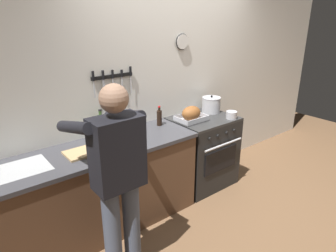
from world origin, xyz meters
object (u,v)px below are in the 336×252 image
(roasting_pan, at_px, (191,114))
(bottle_hot_sauce, at_px, (137,124))
(saucepan, at_px, (231,115))
(bottle_olive_oil, at_px, (101,125))
(stove, at_px, (202,151))
(bottle_dish_soap, at_px, (106,134))
(stock_pot, at_px, (211,105))
(bottle_soy_sauce, at_px, (159,117))
(cutting_board, at_px, (85,152))
(person_cook, at_px, (117,174))

(roasting_pan, distance_m, bottle_hot_sauce, 0.68)
(saucepan, height_order, bottle_olive_oil, bottle_olive_oil)
(stove, distance_m, bottle_hot_sauce, 1.01)
(stove, distance_m, bottle_dish_soap, 1.40)
(roasting_pan, bearing_deg, bottle_hot_sauce, 165.76)
(stove, bearing_deg, roasting_pan, 176.42)
(stove, relative_size, stock_pot, 3.78)
(roasting_pan, xyz_separation_m, bottle_olive_oil, (-1.06, 0.22, 0.04))
(bottle_dish_soap, bearing_deg, stove, -2.94)
(bottle_olive_oil, relative_size, bottle_hot_sauce, 1.79)
(stove, relative_size, bottle_soy_sauce, 3.95)
(bottle_olive_oil, bearing_deg, cutting_board, -139.77)
(stock_pot, distance_m, bottle_soy_sauce, 0.82)
(saucepan, distance_m, cutting_board, 1.81)
(stove, relative_size, bottle_dish_soap, 4.18)
(saucepan, relative_size, bottle_soy_sauce, 0.58)
(bottle_soy_sauce, bearing_deg, bottle_dish_soap, -174.93)
(cutting_board, bearing_deg, stock_pot, 4.25)
(bottle_dish_soap, bearing_deg, roasting_pan, -2.82)
(bottle_olive_oil, bearing_deg, stove, -10.31)
(stock_pot, relative_size, bottle_olive_oil, 0.81)
(stove, height_order, bottle_dish_soap, bottle_dish_soap)
(stove, relative_size, bottle_hot_sauce, 5.43)
(cutting_board, distance_m, bottle_hot_sauce, 0.73)
(person_cook, height_order, stock_pot, person_cook)
(person_cook, distance_m, bottle_olive_oil, 0.93)
(cutting_board, distance_m, bottle_dish_soap, 0.29)
(bottle_hot_sauce, bearing_deg, roasting_pan, -14.24)
(bottle_dish_soap, bearing_deg, bottle_soy_sauce, 5.07)
(bottle_hot_sauce, bearing_deg, cutting_board, -163.78)
(bottle_hot_sauce, bearing_deg, bottle_soy_sauce, -10.56)
(bottle_olive_oil, bearing_deg, stock_pot, -4.60)
(stove, height_order, roasting_pan, roasting_pan)
(stock_pot, distance_m, saucepan, 0.34)
(bottle_dish_soap, bearing_deg, cutting_board, -161.27)
(stock_pot, xyz_separation_m, bottle_hot_sauce, (-1.09, 0.07, -0.03))
(person_cook, height_order, bottle_soy_sauce, person_cook)
(bottle_soy_sauce, bearing_deg, cutting_board, -171.04)
(stock_pot, xyz_separation_m, bottle_olive_oil, (-1.49, 0.12, 0.03))
(person_cook, distance_m, saucepan, 1.86)
(person_cook, relative_size, bottle_dish_soap, 7.72)
(cutting_board, relative_size, bottle_soy_sauce, 1.58)
(stove, height_order, bottle_hot_sauce, bottle_hot_sauce)
(stove, bearing_deg, stock_pot, 24.59)
(roasting_pan, relative_size, bottle_dish_soap, 1.64)
(saucepan, relative_size, bottle_dish_soap, 0.61)
(saucepan, distance_m, bottle_hot_sauce, 1.17)
(cutting_board, bearing_deg, bottle_soy_sauce, 8.96)
(person_cook, bearing_deg, bottle_olive_oil, -32.68)
(bottle_hot_sauce, bearing_deg, bottle_dish_soap, -165.37)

